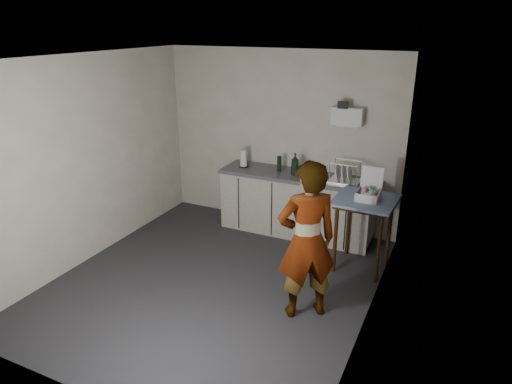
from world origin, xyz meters
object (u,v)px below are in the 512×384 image
at_px(soap_bottle, 295,164).
at_px(bakery_box, 369,193).
at_px(side_table, 365,208).
at_px(paper_towel, 244,159).
at_px(dark_bottle, 279,164).
at_px(standing_man, 307,241).
at_px(dish_rack, 344,177).
at_px(kitchen_counter, 297,206).
at_px(soda_can, 300,170).

xyz_separation_m(soap_bottle, bakery_box, (1.16, -0.58, -0.05)).
distance_m(side_table, bakery_box, 0.21).
bearing_deg(paper_towel, dark_bottle, 3.69).
bearing_deg(standing_man, bakery_box, -143.13).
bearing_deg(soap_bottle, dish_rack, 0.33).
bearing_deg(dish_rack, kitchen_counter, 177.62).
bearing_deg(paper_towel, standing_man, -48.21).
xyz_separation_m(standing_man, soda_can, (-0.75, 1.84, 0.12)).
distance_m(side_table, soda_can, 1.24).
relative_size(standing_man, dark_bottle, 7.77).
relative_size(kitchen_counter, soap_bottle, 7.24).
relative_size(soda_can, dark_bottle, 0.58).
bearing_deg(soap_bottle, dark_bottle, 166.92).
xyz_separation_m(kitchen_counter, dark_bottle, (-0.30, 0.03, 0.59)).
xyz_separation_m(standing_man, paper_towel, (-1.63, 1.82, 0.18)).
xyz_separation_m(kitchen_counter, soap_bottle, (-0.03, -0.03, 0.64)).
bearing_deg(paper_towel, soap_bottle, -1.76).
bearing_deg(dark_bottle, soap_bottle, -13.08).
bearing_deg(soda_can, soap_bottle, -145.24).
height_order(kitchen_counter, paper_towel, paper_towel).
distance_m(kitchen_counter, bakery_box, 1.41).
xyz_separation_m(soap_bottle, dish_rack, (0.71, 0.00, -0.09)).
relative_size(standing_man, dish_rack, 4.24).
bearing_deg(dish_rack, dark_bottle, 176.66).
distance_m(soda_can, dark_bottle, 0.33).
bearing_deg(dish_rack, side_table, -53.57).
distance_m(standing_man, soap_bottle, 1.98).
bearing_deg(dark_bottle, standing_man, -60.03).
height_order(soda_can, dish_rack, dish_rack).
bearing_deg(kitchen_counter, soap_bottle, -136.04).
bearing_deg(standing_man, dark_bottle, -97.08).
relative_size(soda_can, dish_rack, 0.32).
height_order(standing_man, dark_bottle, standing_man).
height_order(standing_man, soap_bottle, standing_man).
distance_m(side_table, paper_towel, 2.05).
xyz_separation_m(kitchen_counter, side_table, (1.10, -0.60, 0.39)).
xyz_separation_m(kitchen_counter, dish_rack, (0.68, -0.03, 0.55)).
height_order(kitchen_counter, standing_man, standing_man).
xyz_separation_m(soda_can, dish_rack, (0.65, -0.04, 0.00)).
distance_m(paper_towel, dish_rack, 1.53).
bearing_deg(side_table, soda_can, 153.24).
distance_m(dark_bottle, paper_towel, 0.56).
height_order(kitchen_counter, dish_rack, dish_rack).
relative_size(side_table, paper_towel, 3.59).
relative_size(soda_can, paper_towel, 0.49).
xyz_separation_m(standing_man, dark_bottle, (-1.07, 1.86, 0.16)).
xyz_separation_m(dish_rack, bakery_box, (0.45, -0.58, 0.05)).
bearing_deg(soda_can, standing_man, -67.95).
height_order(kitchen_counter, soap_bottle, soap_bottle).
height_order(side_table, dark_bottle, dark_bottle).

